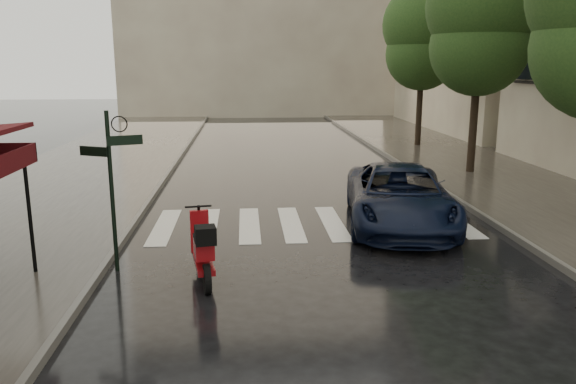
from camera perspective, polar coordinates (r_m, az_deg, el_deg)
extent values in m
plane|color=black|center=(8.60, -13.19, -14.64)|extent=(120.00, 120.00, 0.00)
cube|color=#38332D|center=(20.76, -20.64, 1.27)|extent=(6.00, 60.00, 0.12)
cube|color=#38332D|center=(21.83, 19.80, 1.87)|extent=(5.50, 60.00, 0.12)
cube|color=#595651|center=(20.11, -12.27, 1.50)|extent=(0.12, 60.00, 0.16)
cube|color=#595651|center=(20.84, 12.76, 1.87)|extent=(0.12, 60.00, 0.16)
cube|color=silver|center=(14.24, -12.43, -3.44)|extent=(0.50, 3.20, 0.01)
cube|color=silver|center=(14.13, -8.21, -3.39)|extent=(0.50, 3.20, 0.01)
cube|color=silver|center=(14.10, -3.94, -3.32)|extent=(0.50, 3.20, 0.01)
cube|color=silver|center=(14.14, 0.32, -3.24)|extent=(0.50, 3.20, 0.01)
cube|color=silver|center=(14.27, 4.54, -3.14)|extent=(0.50, 3.20, 0.01)
cube|color=silver|center=(14.46, 8.65, -3.03)|extent=(0.50, 3.20, 0.01)
cube|color=silver|center=(14.73, 12.64, -2.90)|extent=(0.50, 3.20, 0.01)
cube|color=silver|center=(15.07, 16.46, -2.77)|extent=(0.50, 3.20, 0.01)
cylinder|color=black|center=(11.34, -24.79, -1.76)|extent=(0.07, 0.07, 2.35)
cylinder|color=black|center=(11.10, -17.45, -0.10)|extent=(0.08, 0.08, 3.10)
cube|color=black|center=(10.86, -16.25, 5.07)|extent=(0.62, 0.26, 0.18)
cube|color=black|center=(11.02, -19.15, 3.93)|extent=(0.56, 0.29, 0.18)
cylinder|color=black|center=(21.25, 18.41, 7.96)|extent=(0.28, 0.28, 4.48)
sphere|color=#1B3915|center=(21.20, 18.83, 13.78)|extent=(3.40, 3.40, 3.40)
sphere|color=#1B3915|center=(21.28, 19.10, 17.43)|extent=(3.80, 3.80, 3.80)
cylinder|color=black|center=(27.88, 13.24, 9.16)|extent=(0.28, 0.28, 4.37)
sphere|color=#1B3915|center=(27.84, 13.46, 13.48)|extent=(3.40, 3.40, 3.40)
sphere|color=#1B3915|center=(27.90, 13.61, 16.21)|extent=(3.80, 3.80, 3.80)
cylinder|color=black|center=(10.00, -8.22, -8.73)|extent=(0.20, 0.54, 0.53)
cylinder|color=black|center=(11.30, -8.96, -6.20)|extent=(0.20, 0.54, 0.53)
cube|color=maroon|center=(10.65, -8.65, -6.89)|extent=(0.55, 1.47, 0.11)
cube|color=maroon|center=(10.28, -8.56, -5.65)|extent=(0.43, 0.66, 0.31)
cube|color=maroon|center=(10.99, -8.98, -3.96)|extent=(0.37, 0.19, 0.83)
cylinder|color=black|center=(10.97, -9.11, -1.46)|extent=(0.51, 0.12, 0.04)
cube|color=black|center=(9.77, -8.39, -4.36)|extent=(0.41, 0.39, 0.31)
imported|color=black|center=(14.13, 11.25, -0.44)|extent=(3.23, 5.62, 1.47)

